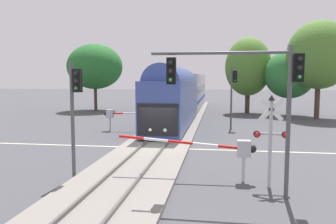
% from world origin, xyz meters
% --- Properties ---
extents(ground_plane, '(220.00, 220.00, 0.00)m').
position_xyz_m(ground_plane, '(0.00, 0.00, 0.00)').
color(ground_plane, '#47474C').
extents(road_centre_stripe, '(44.00, 0.20, 0.01)m').
position_xyz_m(road_centre_stripe, '(0.00, 0.00, 0.00)').
color(road_centre_stripe, beige).
rests_on(road_centre_stripe, ground).
extents(railway_track, '(4.40, 80.00, 0.32)m').
position_xyz_m(railway_track, '(0.00, 0.00, 0.10)').
color(railway_track, gray).
rests_on(railway_track, ground).
extents(commuter_train, '(3.04, 41.18, 5.16)m').
position_xyz_m(commuter_train, '(0.00, 20.07, 2.77)').
color(commuter_train, '#384C93').
rests_on(commuter_train, railway_track).
extents(crossing_gate_near, '(6.03, 0.40, 1.91)m').
position_xyz_m(crossing_gate_near, '(4.37, -6.37, 1.44)').
color(crossing_gate_near, '#B7B7BC').
rests_on(crossing_gate_near, ground).
extents(crossing_signal_mast, '(1.36, 0.44, 3.77)m').
position_xyz_m(crossing_signal_mast, '(6.05, -6.98, 2.31)').
color(crossing_signal_mast, '#B2B2B7').
rests_on(crossing_signal_mast, ground).
extents(crossing_gate_far, '(6.50, 0.40, 1.80)m').
position_xyz_m(crossing_gate_far, '(-4.25, 6.37, 1.43)').
color(crossing_gate_far, '#B7B7BC').
rests_on(crossing_gate_far, ground).
extents(traffic_signal_far_side, '(0.53, 0.38, 5.36)m').
position_xyz_m(traffic_signal_far_side, '(5.20, 8.84, 3.59)').
color(traffic_signal_far_side, '#4C4C51').
rests_on(traffic_signal_far_side, ground).
extents(traffic_signal_median, '(0.53, 0.38, 5.13)m').
position_xyz_m(traffic_signal_median, '(-2.18, -7.01, 3.44)').
color(traffic_signal_median, '#4C4C51').
rests_on(traffic_signal_median, ground).
extents(traffic_signal_near_right, '(5.48, 0.38, 5.60)m').
position_xyz_m(traffic_signal_near_right, '(5.00, -8.24, 4.25)').
color(traffic_signal_near_right, '#4C4C51').
rests_on(traffic_signal_near_right, ground).
extents(maple_right_background, '(6.76, 6.76, 10.59)m').
position_xyz_m(maple_right_background, '(14.58, 17.81, 6.90)').
color(maple_right_background, '#4C3828').
rests_on(maple_right_background, ground).
extents(elm_centre_background, '(5.68, 5.68, 9.46)m').
position_xyz_m(elm_centre_background, '(7.56, 22.65, 5.82)').
color(elm_centre_background, '#4C3828').
rests_on(elm_centre_background, ground).
extents(oak_far_right, '(5.82, 5.82, 7.69)m').
position_xyz_m(oak_far_right, '(12.16, 20.54, 4.86)').
color(oak_far_right, '#4C3828').
rests_on(oak_far_right, ground).
extents(pine_left_background, '(7.44, 7.44, 9.03)m').
position_xyz_m(pine_left_background, '(-12.68, 23.33, 5.98)').
color(pine_left_background, '#4C3828').
rests_on(pine_left_background, ground).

